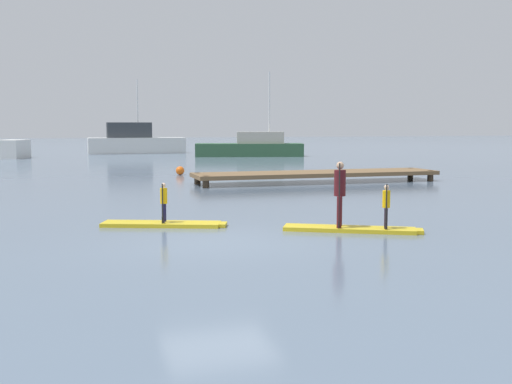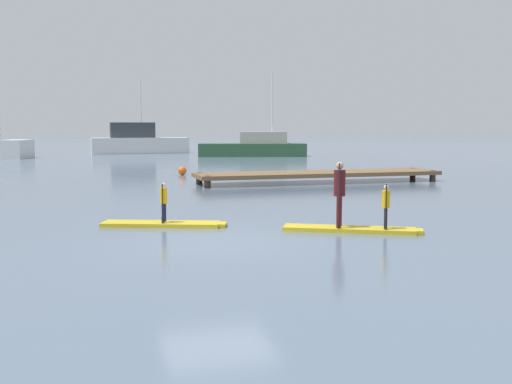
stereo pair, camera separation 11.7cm
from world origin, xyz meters
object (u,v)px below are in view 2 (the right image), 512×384
at_px(fishing_boat_green_midground, 255,147).
at_px(paddler_child_front, 386,204).
at_px(paddler_child_solo, 164,200).
at_px(paddleboard_near, 164,224).
at_px(paddler_adult, 339,190).
at_px(paddleboard_far, 352,229).
at_px(mooring_buoy_mid, 182,171).
at_px(motor_boat_small_navy, 138,142).

bearing_deg(fishing_boat_green_midground, paddler_child_front, -101.39).
bearing_deg(fishing_boat_green_midground, paddler_child_solo, -110.01).
bearing_deg(paddleboard_near, paddler_adult, -26.13).
bearing_deg(paddleboard_far, paddler_child_solo, 154.02).
bearing_deg(mooring_buoy_mid, paddler_adult, -87.49).
height_order(paddler_child_solo, paddleboard_far, paddler_child_solo).
xyz_separation_m(paddleboard_near, fishing_boat_green_midground, (12.42, 34.09, 0.75)).
distance_m(paddleboard_near, mooring_buoy_mid, 16.68).
bearing_deg(paddleboard_far, fishing_boat_green_midground, 77.41).
distance_m(paddleboard_far, motor_boat_small_navy, 45.00).
height_order(paddleboard_near, motor_boat_small_navy, motor_boat_small_navy).
relative_size(paddler_adult, motor_boat_small_navy, 0.18).
height_order(paddler_adult, mooring_buoy_mid, paddler_adult).
height_order(paddler_child_solo, fishing_boat_green_midground, fishing_boat_green_midground).
height_order(paddler_child_front, fishing_boat_green_midground, fishing_boat_green_midground).
xyz_separation_m(paddler_child_front, fishing_boat_green_midground, (7.37, 36.60, 0.10)).
distance_m(paddleboard_far, fishing_boat_green_midground, 37.11).
relative_size(paddleboard_far, paddler_adult, 2.02).
relative_size(paddleboard_near, paddler_child_front, 2.93).
relative_size(paddleboard_near, fishing_boat_green_midground, 0.35).
height_order(paddleboard_near, fishing_boat_green_midground, fishing_boat_green_midground).
bearing_deg(paddler_child_front, paddleboard_far, 151.77).
bearing_deg(paddler_adult, paddleboard_near, 153.87).
xyz_separation_m(paddleboard_near, paddler_child_front, (5.05, -2.51, 0.65)).
relative_size(paddleboard_near, paddler_child_solo, 3.15).
xyz_separation_m(paddler_child_solo, fishing_boat_green_midground, (12.42, 34.10, 0.13)).
relative_size(paddleboard_far, fishing_boat_green_midground, 0.35).
height_order(fishing_boat_green_midground, motor_boat_small_navy, fishing_boat_green_midground).
xyz_separation_m(motor_boat_small_navy, mooring_buoy_mid, (-0.33, -26.50, -0.83)).
height_order(paddler_adult, paddler_child_front, paddler_adult).
bearing_deg(paddleboard_far, motor_boat_small_navy, 90.97).
distance_m(paddler_adult, fishing_boat_green_midground, 37.03).
relative_size(paddleboard_far, motor_boat_small_navy, 0.37).
distance_m(paddleboard_near, paddler_child_front, 5.67).
xyz_separation_m(paddleboard_far, motor_boat_small_navy, (-0.76, 44.99, 1.01)).
distance_m(paddler_child_solo, paddler_adult, 4.52).
bearing_deg(fishing_boat_green_midground, paddler_adult, -103.06).
relative_size(paddleboard_far, mooring_buoy_mid, 7.21).
bearing_deg(paddler_child_front, motor_boat_small_navy, 91.86).
xyz_separation_m(paddleboard_far, paddler_child_front, (0.71, -0.38, 0.65)).
distance_m(paddler_adult, paddler_child_front, 1.17).
distance_m(paddler_child_front, mooring_buoy_mid, 18.96).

